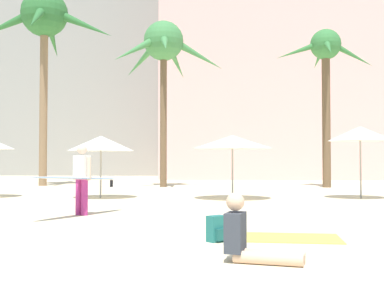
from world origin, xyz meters
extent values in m
plane|color=beige|center=(0.00, 0.00, 0.00)|extent=(120.00, 120.00, 0.00)
cube|color=beige|center=(5.37, 33.16, 9.38)|extent=(19.66, 9.56, 18.77)
cube|color=gray|center=(-11.10, 42.36, 16.06)|extent=(17.67, 9.62, 32.11)
cylinder|color=brown|center=(-3.08, 19.43, 3.69)|extent=(0.34, 0.34, 7.39)
sphere|color=#428447|center=(-3.08, 19.43, 7.39)|extent=(2.01, 2.01, 2.01)
cone|color=#428447|center=(-1.35, 19.77, 6.70)|extent=(2.77, 0.97, 1.75)
cone|color=#428447|center=(-2.61, 21.11, 6.67)|extent=(1.16, 2.73, 1.81)
cone|color=#428447|center=(-4.37, 20.61, 6.67)|extent=(2.30, 2.16, 1.81)
cone|color=#428447|center=(-4.27, 18.14, 6.68)|extent=(2.17, 2.30, 1.79)
cone|color=#428447|center=(-2.81, 17.62, 6.82)|extent=(0.85, 2.85, 1.53)
cylinder|color=#896B4C|center=(-9.55, 20.27, 4.57)|extent=(0.41, 0.41, 9.15)
sphere|color=#2D6B33|center=(-9.55, 20.27, 9.15)|extent=(2.46, 2.46, 2.46)
cone|color=#2D6B33|center=(-7.39, 20.08, 8.47)|extent=(3.36, 0.82, 1.85)
cone|color=#2D6B33|center=(-9.84, 22.37, 8.37)|extent=(0.97, 3.30, 2.04)
cone|color=#2D6B33|center=(-11.71, 20.11, 8.45)|extent=(3.34, 0.78, 1.89)
cone|color=#2D6B33|center=(-9.19, 18.20, 8.33)|extent=(1.09, 3.27, 2.11)
cylinder|color=brown|center=(5.02, 19.42, 3.55)|extent=(0.41, 0.41, 7.10)
sphere|color=#387A3D|center=(5.02, 19.42, 7.10)|extent=(1.52, 1.52, 1.52)
cone|color=#387A3D|center=(6.39, 19.56, 6.56)|extent=(2.17, 0.55, 1.36)
cone|color=#387A3D|center=(4.96, 20.87, 6.73)|extent=(0.42, 2.26, 1.05)
cone|color=#387A3D|center=(3.59, 19.18, 6.72)|extent=(2.26, 0.70, 1.07)
cone|color=#387A3D|center=(4.86, 18.03, 6.63)|extent=(0.58, 2.22, 1.25)
cylinder|color=gray|center=(0.18, 11.59, 1.09)|extent=(0.06, 0.06, 2.18)
cone|color=white|center=(0.18, 11.59, 1.95)|extent=(2.72, 2.72, 0.45)
cylinder|color=gray|center=(4.62, 12.09, 1.25)|extent=(0.06, 0.06, 2.50)
cone|color=white|center=(4.62, 12.09, 2.25)|extent=(2.19, 2.19, 0.50)
cylinder|color=gray|center=(-4.41, 11.79, 1.09)|extent=(0.06, 0.06, 2.19)
cone|color=white|center=(-4.41, 11.79, 1.92)|extent=(2.32, 2.32, 0.53)
cube|color=#F4CC4C|center=(0.82, 3.09, 0.01)|extent=(1.98, 1.23, 0.01)
cube|color=#216A65|center=(-0.30, 2.67, 0.21)|extent=(0.34, 0.34, 0.42)
cube|color=#1A5451|center=(-0.22, 2.58, 0.13)|extent=(0.19, 0.19, 0.18)
cylinder|color=#D1A889|center=(0.40, 1.10, 0.08)|extent=(0.89, 0.37, 0.16)
cylinder|color=#D1A889|center=(0.36, 0.90, 0.08)|extent=(0.89, 0.37, 0.16)
cube|color=#333842|center=(-0.05, 1.11, 0.38)|extent=(0.31, 0.44, 0.51)
sphere|color=#D1A889|center=(-0.05, 1.11, 0.77)|extent=(0.29, 0.29, 0.24)
cylinder|color=#B7337F|center=(-3.48, 6.34, 0.43)|extent=(0.22, 0.22, 0.86)
cylinder|color=#B7337F|center=(-3.65, 6.45, 0.43)|extent=(0.22, 0.22, 0.86)
cube|color=white|center=(-3.57, 6.39, 1.15)|extent=(0.46, 0.40, 0.58)
sphere|color=beige|center=(-3.57, 6.39, 1.58)|extent=(0.33, 0.33, 0.24)
cylinder|color=beige|center=(-3.36, 6.26, 1.12)|extent=(0.14, 0.14, 0.55)
cylinder|color=beige|center=(-3.78, 6.53, 1.12)|extent=(0.14, 0.14, 0.55)
ellipsoid|color=#B2B2B7|center=(-3.57, 6.09, 0.90)|extent=(1.65, 2.92, 0.20)
ellipsoid|color=#3A82C4|center=(-3.57, 6.09, 0.90)|extent=(1.68, 2.94, 0.16)
cube|color=black|center=(-3.02, 7.20, 0.73)|extent=(0.06, 0.10, 0.18)
camera|label=1|loc=(-0.25, -5.42, 1.31)|focal=46.52mm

